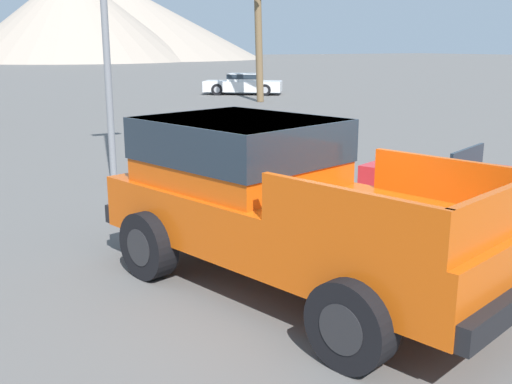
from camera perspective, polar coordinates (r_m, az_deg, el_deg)
ground_plane at (r=7.61m, az=1.80°, el=-8.04°), size 320.00×320.00×0.00m
orange_pickup_truck at (r=7.18m, az=1.85°, el=-0.10°), size 3.35×5.56×1.95m
red_convertible_car at (r=11.50m, az=21.69°, el=0.59°), size 3.29×4.81×1.02m
parked_car_white at (r=35.86m, az=-1.19°, el=10.28°), size 4.68×4.11×1.23m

